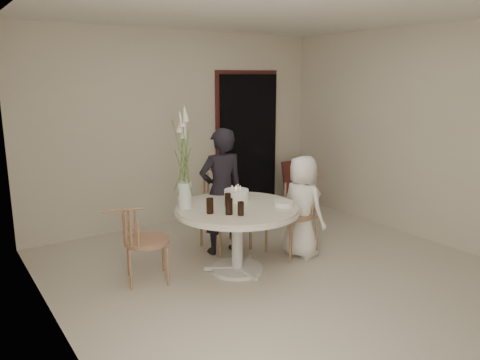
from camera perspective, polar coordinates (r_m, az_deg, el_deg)
ground at (r=5.21m, az=4.48°, el=-10.98°), size 4.50×4.50×0.00m
room_shell at (r=4.80m, az=4.81°, el=7.03°), size 4.50×4.50×4.50m
doorway at (r=7.29m, az=1.00°, el=4.49°), size 1.00×0.10×2.10m
door_trim at (r=7.32m, az=0.82°, el=4.99°), size 1.12×0.03×2.22m
table at (r=4.99m, az=-0.35°, el=-4.47°), size 1.33×1.33×0.73m
picture_frame at (r=7.72m, az=6.88°, el=-0.31°), size 0.56×0.21×0.73m
chair_far at (r=5.77m, az=-2.52°, el=-2.10°), size 0.55×0.58×0.95m
chair_right at (r=5.61m, az=7.29°, el=-2.91°), size 0.57×0.53×0.91m
chair_left at (r=4.88m, az=-12.67°, el=-6.44°), size 0.55×0.53×0.80m
girl at (r=5.50m, az=-2.28°, el=-1.42°), size 0.59×0.43×1.50m
boy at (r=5.46m, az=7.59°, el=-3.26°), size 0.45×0.63×1.20m
birthday_cake at (r=5.15m, az=-0.44°, el=-1.87°), size 0.27×0.27×0.18m
cola_tumbler_a at (r=4.65m, az=-1.35°, el=-3.26°), size 0.08×0.08×0.16m
cola_tumbler_b at (r=4.62m, az=0.09°, el=-3.52°), size 0.07×0.07×0.14m
cola_tumbler_c at (r=4.70m, az=-3.69°, el=-3.17°), size 0.08×0.08×0.16m
cola_tumbler_d at (r=4.94m, az=-1.51°, el=-2.45°), size 0.08×0.08×0.14m
plate_stack at (r=4.98m, az=5.39°, el=-2.89°), size 0.27×0.27×0.05m
flower_vase at (r=4.84m, az=-6.85°, el=1.38°), size 0.15×0.15×1.08m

